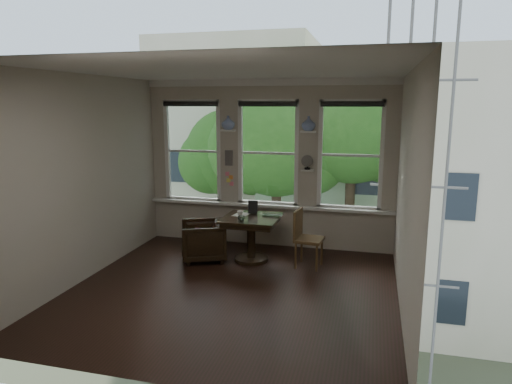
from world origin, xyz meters
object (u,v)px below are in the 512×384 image
(table, at_px, (251,239))
(side_chair_right, at_px, (309,239))
(laptop, at_px, (271,216))
(mug, at_px, (240,214))
(armchair_left, at_px, (203,241))

(table, xyz_separation_m, side_chair_right, (0.97, -0.04, 0.09))
(laptop, bearing_deg, table, -162.60)
(laptop, bearing_deg, mug, -164.12)
(side_chair_right, xyz_separation_m, laptop, (-0.65, 0.12, 0.30))
(side_chair_right, distance_m, laptop, 0.72)
(side_chair_right, bearing_deg, table, 94.44)
(table, xyz_separation_m, armchair_left, (-0.79, -0.15, -0.05))
(table, height_order, side_chair_right, side_chair_right)
(laptop, height_order, mug, mug)
(laptop, relative_size, mug, 3.32)
(armchair_left, distance_m, side_chair_right, 1.76)
(table, distance_m, side_chair_right, 0.97)
(armchair_left, relative_size, mug, 6.94)
(table, relative_size, mug, 8.64)
(armchair_left, relative_size, laptop, 2.09)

